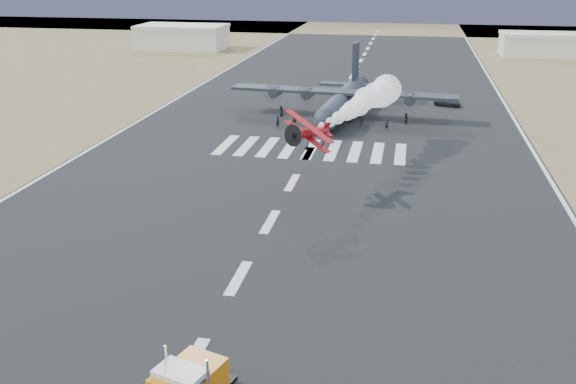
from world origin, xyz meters
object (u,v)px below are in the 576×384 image
(aerobatic_biplane, at_px, (309,133))
(crew_g, at_px, (278,122))
(crew_f, at_px, (327,125))
(transport_aircraft, at_px, (344,98))
(crew_e, at_px, (281,111))
(hangar_right, at_px, (540,44))
(crew_b, at_px, (406,119))
(crew_c, at_px, (361,120))
(support_vehicle, at_px, (448,102))
(crew_h, at_px, (295,119))
(crew_d, at_px, (350,117))
(hangar_left, at_px, (182,37))
(crew_a, at_px, (387,125))

(aerobatic_biplane, bearing_deg, crew_g, 123.41)
(aerobatic_biplane, xyz_separation_m, crew_f, (-1.89, 29.52, -6.49))
(transport_aircraft, xyz_separation_m, crew_e, (-9.97, -2.87, -1.88))
(hangar_right, relative_size, aerobatic_biplane, 3.40)
(hangar_right, distance_m, crew_g, 103.78)
(crew_b, relative_size, crew_c, 0.98)
(hangar_right, distance_m, crew_e, 97.82)
(support_vehicle, bearing_deg, crew_h, 145.77)
(crew_b, height_order, crew_g, crew_g)
(crew_d, xyz_separation_m, crew_g, (-10.53, -5.14, 0.00))
(hangar_left, bearing_deg, crew_h, -59.96)
(crew_e, height_order, crew_g, crew_g)
(transport_aircraft, distance_m, support_vehicle, 20.06)
(transport_aircraft, distance_m, crew_d, 5.92)
(crew_e, bearing_deg, crew_b, 125.06)
(crew_c, bearing_deg, support_vehicle, 142.82)
(crew_a, bearing_deg, crew_h, -172.15)
(crew_c, xyz_separation_m, crew_d, (-1.85, 1.53, -0.00))
(hangar_left, relative_size, crew_d, 13.32)
(aerobatic_biplane, xyz_separation_m, crew_h, (-7.26, 31.86, -6.39))
(hangar_left, relative_size, crew_h, 13.65)
(transport_aircraft, xyz_separation_m, crew_d, (1.60, -5.41, -1.82))
(hangar_left, height_order, transport_aircraft, transport_aircraft)
(crew_g, height_order, crew_h, crew_g)
(crew_c, bearing_deg, hangar_right, 156.52)
(support_vehicle, bearing_deg, crew_f, 156.41)
(hangar_right, distance_m, transport_aircraft, 90.17)
(crew_a, distance_m, crew_f, 8.98)
(crew_b, bearing_deg, crew_f, -85.31)
(aerobatic_biplane, height_order, transport_aircraft, transport_aircraft)
(crew_b, bearing_deg, support_vehicle, 132.58)
(hangar_right, xyz_separation_m, support_vehicle, (-26.65, -68.68, -2.36))
(crew_b, bearing_deg, crew_g, -95.30)
(hangar_left, bearing_deg, hangar_right, 2.92)
(support_vehicle, xyz_separation_m, crew_a, (-9.73, -18.95, 0.16))
(aerobatic_biplane, bearing_deg, transport_aircraft, 106.41)
(transport_aircraft, relative_size, crew_b, 20.42)
(hangar_left, xyz_separation_m, crew_e, (44.17, -76.65, -2.55))
(crew_a, height_order, crew_b, crew_b)
(crew_c, xyz_separation_m, crew_f, (-4.78, -3.65, -0.12))
(crew_c, height_order, crew_h, crew_c)
(hangar_right, bearing_deg, crew_c, -115.25)
(transport_aircraft, relative_size, crew_a, 22.56)
(hangar_right, height_order, transport_aircraft, transport_aircraft)
(hangar_right, relative_size, crew_b, 11.36)
(crew_a, xyz_separation_m, crew_f, (-8.81, -1.73, -0.01))
(crew_h, bearing_deg, crew_a, 10.35)
(transport_aircraft, bearing_deg, crew_h, -124.32)
(support_vehicle, distance_m, crew_f, 27.78)
(crew_b, distance_m, crew_d, 8.63)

